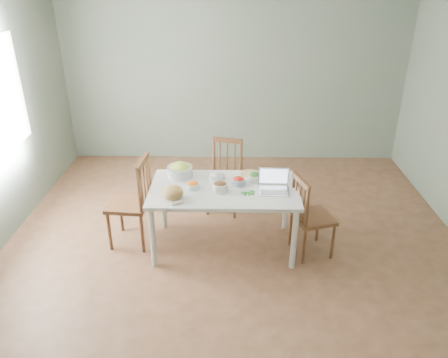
{
  "coord_description": "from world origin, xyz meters",
  "views": [
    {
      "loc": [
        -0.03,
        -3.85,
        2.75
      ],
      "look_at": [
        -0.1,
        0.07,
        0.81
      ],
      "focal_mm": 34.77,
      "sensor_mm": 36.0,
      "label": 1
    }
  ],
  "objects_px": {
    "dining_table": "(224,217)",
    "bowl_squash": "(180,170)",
    "chair_left": "(129,201)",
    "chair_far": "(224,178)",
    "chair_right": "(313,215)",
    "laptop": "(274,182)",
    "bread_boule": "(173,193)"
  },
  "relations": [
    {
      "from": "chair_far",
      "to": "laptop",
      "type": "relative_size",
      "value": 2.88
    },
    {
      "from": "dining_table",
      "to": "bowl_squash",
      "type": "height_order",
      "value": "bowl_squash"
    },
    {
      "from": "dining_table",
      "to": "chair_right",
      "type": "xyz_separation_m",
      "value": [
        0.92,
        -0.09,
        0.09
      ]
    },
    {
      "from": "chair_far",
      "to": "bowl_squash",
      "type": "distance_m",
      "value": 0.77
    },
    {
      "from": "dining_table",
      "to": "laptop",
      "type": "height_order",
      "value": "laptop"
    },
    {
      "from": "dining_table",
      "to": "laptop",
      "type": "relative_size",
      "value": 4.88
    },
    {
      "from": "chair_far",
      "to": "chair_right",
      "type": "distance_m",
      "value": 1.27
    },
    {
      "from": "dining_table",
      "to": "chair_right",
      "type": "height_order",
      "value": "chair_right"
    },
    {
      "from": "chair_left",
      "to": "chair_right",
      "type": "relative_size",
      "value": 1.12
    },
    {
      "from": "chair_left",
      "to": "laptop",
      "type": "height_order",
      "value": "chair_left"
    },
    {
      "from": "laptop",
      "to": "bowl_squash",
      "type": "bearing_deg",
      "value": 163.17
    },
    {
      "from": "chair_right",
      "to": "bread_boule",
      "type": "bearing_deg",
      "value": 79.36
    },
    {
      "from": "dining_table",
      "to": "bowl_squash",
      "type": "xyz_separation_m",
      "value": [
        -0.47,
        0.25,
        0.43
      ]
    },
    {
      "from": "chair_far",
      "to": "bread_boule",
      "type": "relative_size",
      "value": 4.39
    },
    {
      "from": "chair_far",
      "to": "laptop",
      "type": "height_order",
      "value": "laptop"
    },
    {
      "from": "chair_far",
      "to": "laptop",
      "type": "xyz_separation_m",
      "value": [
        0.51,
        -0.85,
        0.37
      ]
    },
    {
      "from": "dining_table",
      "to": "bread_boule",
      "type": "distance_m",
      "value": 0.69
    },
    {
      "from": "dining_table",
      "to": "chair_left",
      "type": "xyz_separation_m",
      "value": [
        -1.01,
        0.07,
        0.14
      ]
    },
    {
      "from": "dining_table",
      "to": "bowl_squash",
      "type": "distance_m",
      "value": 0.69
    },
    {
      "from": "chair_left",
      "to": "laptop",
      "type": "xyz_separation_m",
      "value": [
        1.51,
        -0.15,
        0.32
      ]
    },
    {
      "from": "chair_far",
      "to": "chair_left",
      "type": "bearing_deg",
      "value": -132.45
    },
    {
      "from": "bowl_squash",
      "to": "laptop",
      "type": "xyz_separation_m",
      "value": [
        0.97,
        -0.33,
        0.03
      ]
    },
    {
      "from": "dining_table",
      "to": "bowl_squash",
      "type": "relative_size",
      "value": 5.6
    },
    {
      "from": "chair_left",
      "to": "laptop",
      "type": "distance_m",
      "value": 1.55
    },
    {
      "from": "dining_table",
      "to": "chair_far",
      "type": "distance_m",
      "value": 0.78
    },
    {
      "from": "bread_boule",
      "to": "dining_table",
      "type": "bearing_deg",
      "value": 25.63
    },
    {
      "from": "chair_far",
      "to": "bowl_squash",
      "type": "relative_size",
      "value": 3.3
    },
    {
      "from": "bread_boule",
      "to": "laptop",
      "type": "height_order",
      "value": "laptop"
    },
    {
      "from": "bread_boule",
      "to": "bowl_squash",
      "type": "relative_size",
      "value": 0.75
    },
    {
      "from": "dining_table",
      "to": "chair_left",
      "type": "distance_m",
      "value": 1.03
    },
    {
      "from": "chair_far",
      "to": "chair_right",
      "type": "relative_size",
      "value": 1.0
    },
    {
      "from": "chair_left",
      "to": "bowl_squash",
      "type": "xyz_separation_m",
      "value": [
        0.54,
        0.18,
        0.29
      ]
    }
  ]
}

